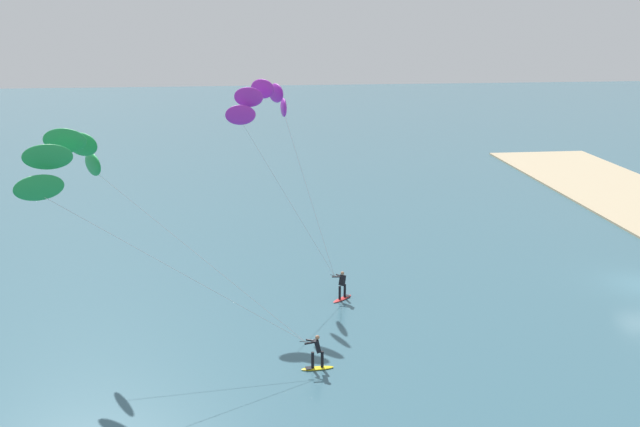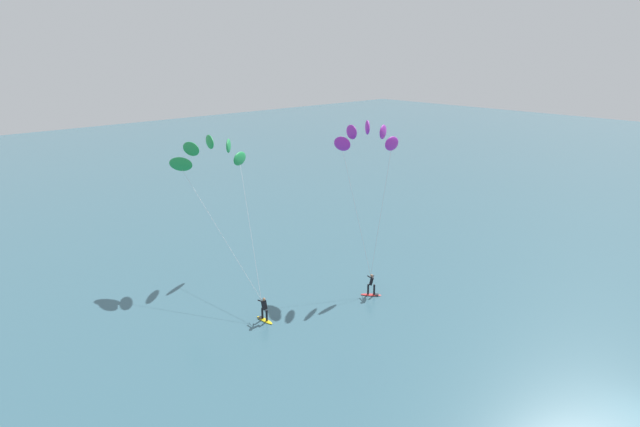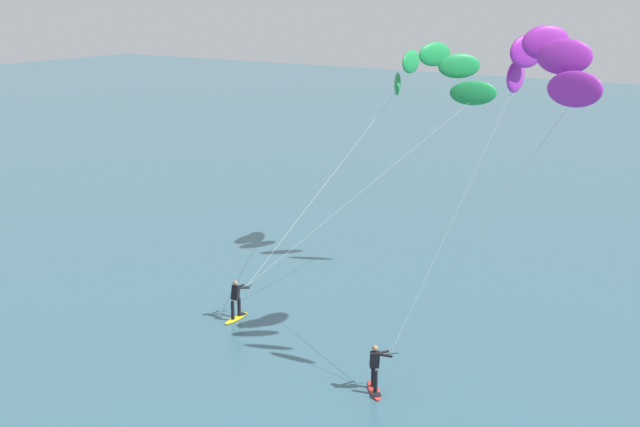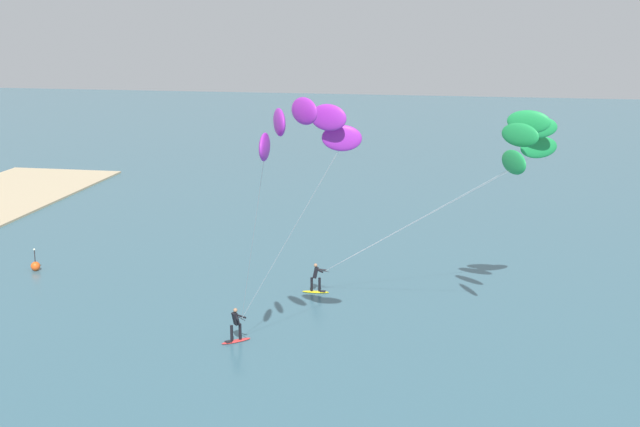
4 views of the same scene
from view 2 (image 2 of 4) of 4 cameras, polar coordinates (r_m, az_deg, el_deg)
The scene contains 2 objects.
kitesurfer_nearshore at distance 40.29m, azimuth 5.24°, elevation 7.87°, with size 6.59×6.93×12.04m.
kitesurfer_mid_water at distance 42.07m, azimuth -11.84°, elevation 6.17°, with size 6.71×13.35×10.76m.
Camera 2 is at (-26.02, -4.38, 17.25)m, focal length 29.01 mm.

